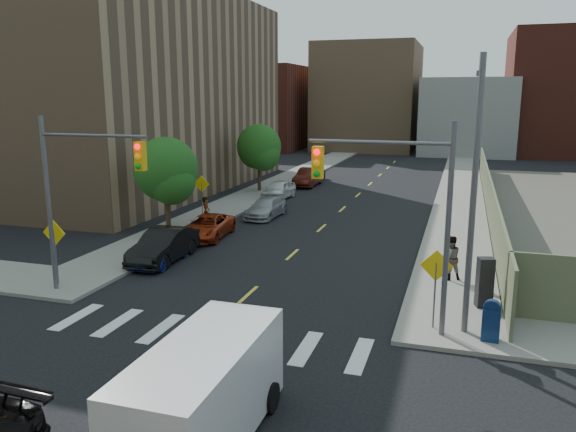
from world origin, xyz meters
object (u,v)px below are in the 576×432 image
Objects in this scene: parked_car_white at (278,190)px; cargo_van at (207,389)px; mailbox at (491,321)px; pedestrian_west at (206,212)px; pedestrian_east at (450,258)px; parked_car_maroon at (308,177)px; parked_car_grey at (311,175)px; parked_car_red at (207,227)px; parked_car_blue at (160,249)px; payphone at (485,282)px; parked_car_black at (164,245)px; parked_car_silver at (266,208)px.

parked_car_white is 0.79× the size of cargo_van.
pedestrian_west is (-15.28, 11.44, 0.27)m from mailbox.
parked_car_maroon is at bearing -86.62° from pedestrian_east.
cargo_van is 2.84× the size of pedestrian_west.
parked_car_grey is (0.00, 9.58, -0.10)m from parked_car_white.
parked_car_white is at bearing 85.25° from parked_car_red.
parked_car_blue is at bearing 165.70° from pedestrian_west.
pedestrian_east is (12.57, -23.32, 0.31)m from parked_car_maroon.
parked_car_maroon is 32.39m from mailbox.
pedestrian_west is (-0.80, -20.57, 0.47)m from parked_car_grey.
parked_car_white is 6.81m from parked_car_maroon.
pedestrian_east is at bearing 2.07° from parked_car_blue.
parked_car_red is 12.61m from parked_car_white.
parked_car_grey is 35.13m from mailbox.
pedestrian_west reaches higher than parked_car_maroon.
cargo_van reaches higher than pedestrian_east.
parked_car_grey is 2.37× the size of payphone.
parked_car_black is 4.73m from parked_car_red.
mailbox is at bearing -21.10° from parked_car_blue.
pedestrian_west is at bearing -93.64° from parked_car_maroon.
parked_car_silver is (1.30, 6.09, -0.01)m from parked_car_red.
parked_car_red is at bearing 87.17° from parked_car_blue.
mailbox is (14.48, -5.10, 0.03)m from parked_car_black.
parked_car_maroon is at bearing -25.31° from pedestrian_west.
parked_car_maroon is at bearing 96.27° from parked_car_silver.
pedestrian_west reaches higher than parked_car_white.
pedestrian_west is (-0.80, 1.61, 0.44)m from parked_car_red.
parked_car_black is 13.09m from pedestrian_east.
parked_car_maroon reaches higher than parked_car_white.
pedestrian_west is (-8.92, 18.67, -0.19)m from cargo_van.
parked_car_blue is 2.16× the size of pedestrian_east.
pedestrian_west is (-0.80, 6.66, 0.38)m from parked_car_blue.
parked_car_silver is at bearing -65.35° from pedestrian_east.
payphone is (-0.13, 3.01, 0.27)m from mailbox.
payphone is at bearing -10.02° from parked_car_black.
parked_car_white is (-1.30, 6.52, 0.08)m from parked_car_silver.
parked_car_black is at bearing 123.37° from cargo_van.
mailbox is (14.48, -22.43, 0.09)m from parked_car_white.
parked_car_grey is at bearing 101.70° from cargo_van.
pedestrian_west is (-15.15, 8.43, -0.00)m from payphone.
parked_car_blue is at bearing -94.75° from parked_car_red.
parked_car_grey is at bearing 85.25° from parked_car_red.
parked_car_red is 22.18m from parked_car_grey.
parked_car_silver is 2.33× the size of payphone.
parked_car_maroon is at bearing -82.98° from parked_car_grey.
parked_car_silver is 0.99× the size of parked_car_grey.
parked_car_white is 9.58m from parked_car_grey.
parked_car_maroon is 1.07× the size of parked_car_grey.
cargo_van is (8.12, -12.33, 0.49)m from parked_car_black.
parked_car_blue reaches higher than parked_car_silver.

